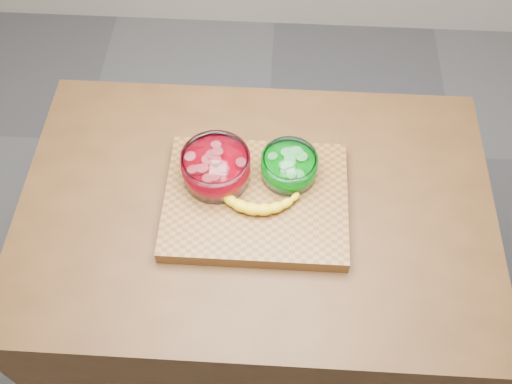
{
  "coord_description": "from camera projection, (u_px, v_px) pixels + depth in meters",
  "views": [
    {
      "loc": [
        0.04,
        -0.76,
        2.12
      ],
      "look_at": [
        0.0,
        0.0,
        0.96
      ],
      "focal_mm": 40.0,
      "sensor_mm": 36.0,
      "label": 1
    }
  ],
  "objects": [
    {
      "name": "cutting_board",
      "position": [
        256.0,
        201.0,
        1.41
      ],
      "size": [
        0.45,
        0.35,
        0.04
      ],
      "primitive_type": "cube",
      "color": "brown",
      "rests_on": "counter"
    },
    {
      "name": "ground",
      "position": [
        256.0,
        329.0,
        2.18
      ],
      "size": [
        3.5,
        3.5,
        0.0
      ],
      "primitive_type": "plane",
      "color": "#5C5C61",
      "rests_on": "ground"
    },
    {
      "name": "counter",
      "position": [
        256.0,
        280.0,
        1.81
      ],
      "size": [
        1.2,
        0.8,
        0.9
      ],
      "primitive_type": "cube",
      "color": "#4B2E16",
      "rests_on": "ground"
    },
    {
      "name": "bowl_green",
      "position": [
        289.0,
        166.0,
        1.41
      ],
      "size": [
        0.14,
        0.14,
        0.07
      ],
      "color": "white",
      "rests_on": "cutting_board"
    },
    {
      "name": "banana",
      "position": [
        256.0,
        198.0,
        1.38
      ],
      "size": [
        0.25,
        0.12,
        0.03
      ],
      "primitive_type": null,
      "color": "yellow",
      "rests_on": "cutting_board"
    },
    {
      "name": "bowl_red",
      "position": [
        216.0,
        167.0,
        1.4
      ],
      "size": [
        0.17,
        0.17,
        0.08
      ],
      "color": "white",
      "rests_on": "cutting_board"
    }
  ]
}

